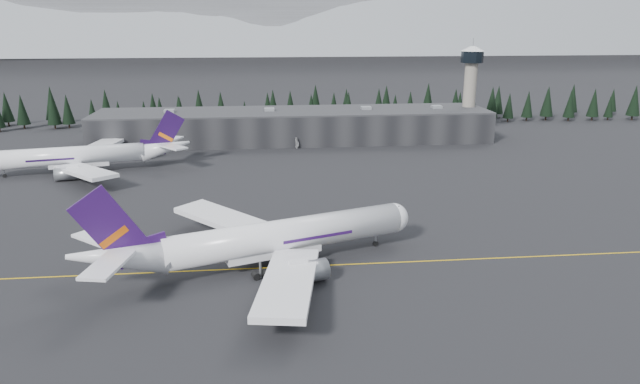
{
  "coord_description": "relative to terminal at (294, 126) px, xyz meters",
  "views": [
    {
      "loc": [
        -13.13,
        -108.03,
        47.67
      ],
      "look_at": [
        0.0,
        20.0,
        9.0
      ],
      "focal_mm": 32.0,
      "sensor_mm": 36.0,
      "label": 1
    }
  ],
  "objects": [
    {
      "name": "ground",
      "position": [
        0.0,
        -125.0,
        -6.3
      ],
      "size": [
        1400.0,
        1400.0,
        0.0
      ],
      "primitive_type": "plane",
      "color": "black",
      "rests_on": "ground"
    },
    {
      "name": "gse_vehicle_b",
      "position": [
        0.24,
        -15.58,
        -5.55
      ],
      "size": [
        4.42,
        1.88,
        1.49
      ],
      "primitive_type": "imported",
      "rotation": [
        0.0,
        0.0,
        -1.6
      ],
      "color": "#BAB9BC",
      "rests_on": "ground"
    },
    {
      "name": "control_tower",
      "position": [
        75.0,
        3.0,
        17.11
      ],
      "size": [
        10.0,
        10.0,
        37.7
      ],
      "color": "gray",
      "rests_on": "ground"
    },
    {
      "name": "taxiline",
      "position": [
        0.0,
        -127.0,
        -6.29
      ],
      "size": [
        400.0,
        0.4,
        0.02
      ],
      "primitive_type": "cube",
      "color": "gold",
      "rests_on": "ground"
    },
    {
      "name": "treeline",
      "position": [
        0.0,
        37.0,
        1.2
      ],
      "size": [
        360.0,
        20.0,
        15.0
      ],
      "primitive_type": "cube",
      "color": "black",
      "rests_on": "ground"
    },
    {
      "name": "jet_parked",
      "position": [
        -70.36,
        -44.07,
        -0.84
      ],
      "size": [
        65.23,
        59.67,
        19.36
      ],
      "rotation": [
        0.0,
        0.0,
        3.33
      ],
      "color": "white",
      "rests_on": "ground"
    },
    {
      "name": "gse_vehicle_a",
      "position": [
        -54.05,
        -27.17,
        -5.57
      ],
      "size": [
        3.29,
        5.61,
        1.47
      ],
      "primitive_type": "imported",
      "rotation": [
        0.0,
        0.0,
        -0.17
      ],
      "color": "silver",
      "rests_on": "ground"
    },
    {
      "name": "jet_main",
      "position": [
        -14.49,
        -126.48,
        -0.47
      ],
      "size": [
        68.36,
        61.48,
        20.68
      ],
      "rotation": [
        0.0,
        0.0,
        0.33
      ],
      "color": "white",
      "rests_on": "ground"
    },
    {
      "name": "mountain_ridge",
      "position": [
        0.0,
        875.0,
        -6.3
      ],
      "size": [
        4400.0,
        900.0,
        420.0
      ],
      "primitive_type": null,
      "color": "white",
      "rests_on": "ground"
    },
    {
      "name": "terminal",
      "position": [
        0.0,
        0.0,
        0.0
      ],
      "size": [
        160.0,
        30.0,
        12.6
      ],
      "color": "black",
      "rests_on": "ground"
    }
  ]
}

